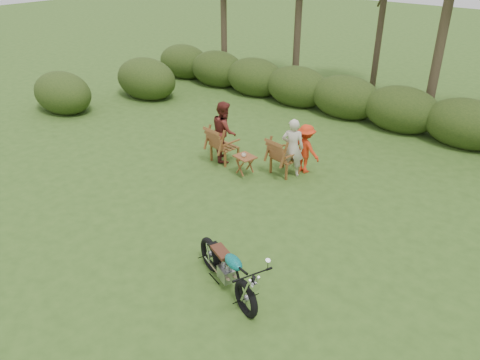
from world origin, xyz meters
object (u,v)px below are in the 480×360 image
Objects in this scene: side_table at (245,166)px; adult_a at (291,175)px; lawn_chair_left at (225,161)px; motorcycle at (227,287)px; cup at (244,155)px; child at (304,171)px; lawn_chair_right at (284,173)px; adult_b at (225,159)px.

side_table is 1.25m from adult_a.
side_table is at bearing 168.85° from lawn_chair_left.
side_table is at bearing 12.62° from adult_a.
motorcycle is 16.61× the size of cup.
motorcycle is at bearing -54.87° from side_table.
motorcycle is 1.47× the size of child.
adult_a is at bearing 78.20° from child.
lawn_chair_left is 1.91× the size of side_table.
lawn_chair_right is 0.19m from adult_a.
side_table is at bearing 56.57° from child.
side_table is at bearing 88.62° from cup.
adult_a is at bearing -125.20° from adult_b.
child is (-1.49, 4.82, 0.00)m from motorcycle.
lawn_chair_right is 1.86m from adult_b.
child is at bearing 48.56° from side_table.
adult_b is 2.29m from child.
cup is (0.99, -0.37, 0.60)m from lawn_chair_left.
lawn_chair_left is at bearing 31.27° from child.
child is (0.33, 0.43, 0.00)m from lawn_chair_right.
adult_a is (0.92, 0.80, -0.28)m from side_table.
lawn_chair_left is (-3.54, 3.94, 0.00)m from motorcycle.
lawn_chair_left is 1.21m from cup.
motorcycle is 5.05m from child.
motorcycle reaches higher than lawn_chair_left.
lawn_chair_right is 0.97× the size of lawn_chair_left.
lawn_chair_left is 2.23m from child.
motorcycle is 5.46m from adult_b.
side_table is 4.78× the size of cup.
lawn_chair_right is (-1.82, 4.39, 0.00)m from motorcycle.
side_table reaches higher than lawn_chair_left.
side_table is at bearing 146.50° from motorcycle.
adult_a reaches higher than cup.
lawn_chair_right is 0.79× the size of child.
side_table reaches higher than lawn_chair_right.
lawn_chair_left is at bearing 23.05° from lawn_chair_right.
adult_a is 0.93× the size of adult_b.
cup is (-0.00, -0.05, 0.32)m from side_table.
motorcycle is 1.24× the size of adult_a.
child is (2.05, 0.88, 0.00)m from lawn_chair_left.
lawn_chair_right is at bearing 133.88° from motorcycle.
side_table is 0.33m from cup.
adult_b is at bearing 18.71° from lawn_chair_right.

